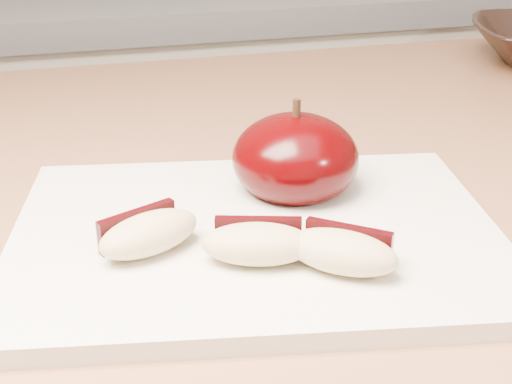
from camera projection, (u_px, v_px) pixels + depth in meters
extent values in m
cube|color=silver|center=(163.00, 235.00, 1.40)|extent=(2.40, 0.60, 0.90)
cube|color=#9B6643|center=(262.00, 174.00, 0.61)|extent=(1.64, 0.64, 0.04)
cube|color=silver|center=(256.00, 236.00, 0.45)|extent=(0.34, 0.28, 0.01)
ellipsoid|color=black|center=(295.00, 158.00, 0.50)|extent=(0.10, 0.10, 0.06)
cylinder|color=black|center=(297.00, 108.00, 0.48)|extent=(0.01, 0.01, 0.01)
ellipsoid|color=tan|center=(149.00, 234.00, 0.42)|extent=(0.07, 0.06, 0.02)
cube|color=black|center=(137.00, 227.00, 0.43)|extent=(0.05, 0.03, 0.02)
ellipsoid|color=tan|center=(258.00, 244.00, 0.41)|extent=(0.07, 0.05, 0.02)
cube|color=black|center=(258.00, 234.00, 0.42)|extent=(0.05, 0.02, 0.02)
ellipsoid|color=tan|center=(342.00, 252.00, 0.40)|extent=(0.07, 0.07, 0.02)
cube|color=black|center=(348.00, 242.00, 0.41)|extent=(0.04, 0.04, 0.02)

